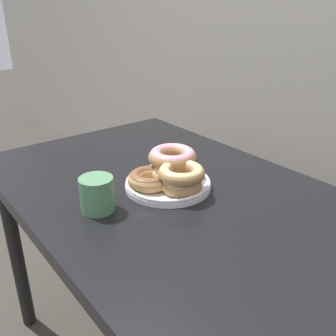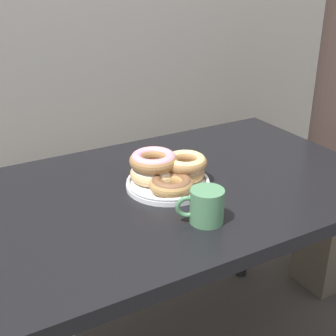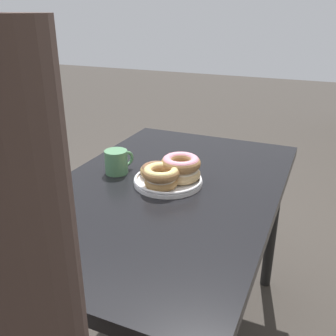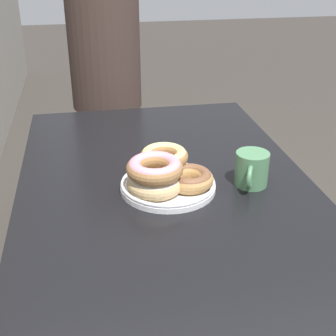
{
  "view_description": "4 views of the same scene",
  "coord_description": "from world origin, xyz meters",
  "views": [
    {
      "loc": [
        0.72,
        -0.25,
        1.21
      ],
      "look_at": [
        -0.02,
        0.33,
        0.79
      ],
      "focal_mm": 40.0,
      "sensor_mm": 36.0,
      "label": 1
    },
    {
      "loc": [
        -0.62,
        -0.72,
        1.34
      ],
      "look_at": [
        -0.02,
        0.33,
        0.79
      ],
      "focal_mm": 50.0,
      "sensor_mm": 36.0,
      "label": 2
    },
    {
      "loc": [
        1.07,
        0.8,
        1.29
      ],
      "look_at": [
        -0.02,
        0.33,
        0.79
      ],
      "focal_mm": 40.0,
      "sensor_mm": 36.0,
      "label": 3
    },
    {
      "loc": [
        -1.05,
        0.52,
        1.31
      ],
      "look_at": [
        -0.02,
        0.33,
        0.79
      ],
      "focal_mm": 50.0,
      "sensor_mm": 36.0,
      "label": 4
    }
  ],
  "objects": [
    {
      "name": "donut_plate",
      "position": [
        -0.02,
        0.34,
        0.77
      ],
      "size": [
        0.26,
        0.26,
        0.1
      ],
      "color": "white",
      "rests_on": "dining_table"
    },
    {
      "name": "dining_table",
      "position": [
        0.0,
        0.33,
        0.65
      ],
      "size": [
        1.21,
        0.76,
        0.73
      ],
      "color": "black",
      "rests_on": "ground_plane"
    },
    {
      "name": "coffee_mug",
      "position": [
        -0.04,
        0.12,
        0.77
      ],
      "size": [
        0.12,
        0.09,
        0.09
      ],
      "color": "#4C7F56",
      "rests_on": "dining_table"
    }
  ]
}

